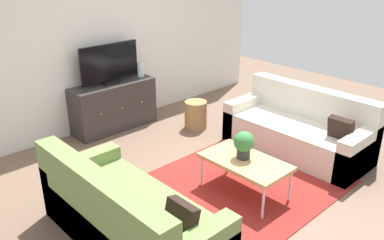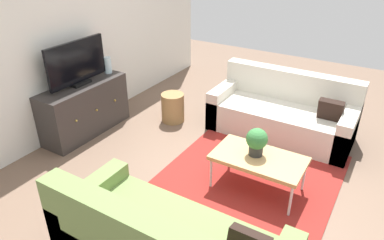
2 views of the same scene
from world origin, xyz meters
TOP-DOWN VIEW (x-y plane):
  - ground_plane at (0.00, 0.00)m, footprint 10.00×10.00m
  - wall_back at (0.00, 2.55)m, footprint 6.40×0.12m
  - area_rug at (0.00, -0.15)m, footprint 2.50×1.90m
  - couch_left_side at (-1.44, -0.10)m, footprint 0.85×1.92m
  - couch_right_side at (1.44, -0.10)m, footprint 0.85×1.92m
  - coffee_table at (0.04, -0.29)m, footprint 0.55×0.97m
  - potted_plant at (0.07, -0.24)m, footprint 0.23×0.23m
  - tv_console at (0.01, 2.27)m, footprint 1.30×0.47m
  - flat_screen_tv at (0.01, 2.29)m, footprint 0.94×0.16m
  - glass_vase at (0.54, 2.27)m, footprint 0.11×0.11m
  - wicker_basket at (0.92, 1.41)m, footprint 0.34×0.34m

SIDE VIEW (x-z plane):
  - ground_plane at x=0.00m, z-range 0.00..0.00m
  - area_rug at x=0.00m, z-range 0.00..0.01m
  - wicker_basket at x=0.92m, z-range 0.00..0.43m
  - couch_left_side at x=-1.44m, z-range -0.14..0.71m
  - couch_right_side at x=1.44m, z-range -0.14..0.71m
  - tv_console at x=0.01m, z-range 0.00..0.72m
  - coffee_table at x=0.04m, z-range 0.18..0.60m
  - potted_plant at x=0.07m, z-range 0.44..0.75m
  - glass_vase at x=0.54m, z-range 0.72..0.95m
  - flat_screen_tv at x=0.01m, z-range 0.72..1.31m
  - wall_back at x=0.00m, z-range 0.00..2.70m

